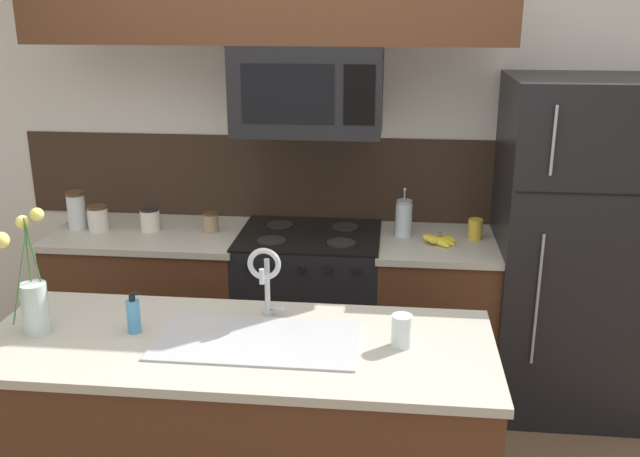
{
  "coord_description": "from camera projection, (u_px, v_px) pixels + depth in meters",
  "views": [
    {
      "loc": [
        0.45,
        -2.71,
        2.13
      ],
      "look_at": [
        0.13,
        0.27,
        1.16
      ],
      "focal_mm": 40.0,
      "sensor_mm": 36.0,
      "label": 1
    }
  ],
  "objects": [
    {
      "name": "drinking_glass",
      "position": [
        402.0,
        331.0,
        2.6
      ],
      "size": [
        0.08,
        0.08,
        0.12
      ],
      "color": "silver",
      "rests_on": "island_counter"
    },
    {
      "name": "french_press",
      "position": [
        404.0,
        218.0,
        3.81
      ],
      "size": [
        0.09,
        0.09,
        0.27
      ],
      "color": "silver",
      "rests_on": "back_counter_right"
    },
    {
      "name": "banana_bunch",
      "position": [
        439.0,
        240.0,
        3.7
      ],
      "size": [
        0.19,
        0.16,
        0.08
      ],
      "color": "yellow",
      "rests_on": "back_counter_right"
    },
    {
      "name": "microwave",
      "position": [
        308.0,
        89.0,
        3.57
      ],
      "size": [
        0.74,
        0.4,
        0.44
      ],
      "color": "black"
    },
    {
      "name": "refrigerator",
      "position": [
        574.0,
        249.0,
        3.72
      ],
      "size": [
        0.8,
        0.74,
        1.77
      ],
      "color": "black",
      "rests_on": "ground"
    },
    {
      "name": "rear_partition",
      "position": [
        370.0,
        152.0,
        4.04
      ],
      "size": [
        5.2,
        0.1,
        2.6
      ],
      "primitive_type": "cube",
      "color": "silver",
      "rests_on": "ground"
    },
    {
      "name": "stove_range",
      "position": [
        310.0,
        312.0,
        3.97
      ],
      "size": [
        0.76,
        0.64,
        0.93
      ],
      "color": "black",
      "rests_on": "ground"
    },
    {
      "name": "storage_jar_medium",
      "position": [
        98.0,
        218.0,
        3.91
      ],
      "size": [
        0.11,
        0.11,
        0.14
      ],
      "color": "silver",
      "rests_on": "back_counter_left"
    },
    {
      "name": "sink_faucet",
      "position": [
        265.0,
        273.0,
        2.78
      ],
      "size": [
        0.14,
        0.14,
        0.31
      ],
      "color": "#B7BABF",
      "rests_on": "island_counter"
    },
    {
      "name": "kitchen_sink",
      "position": [
        257.0,
        358.0,
        2.68
      ],
      "size": [
        0.76,
        0.39,
        0.16
      ],
      "color": "#ADAFB5",
      "rests_on": "island_counter"
    },
    {
      "name": "storage_jar_short",
      "position": [
        150.0,
        219.0,
        3.92
      ],
      "size": [
        0.11,
        0.11,
        0.13
      ],
      "color": "silver",
      "rests_on": "back_counter_left"
    },
    {
      "name": "island_counter",
      "position": [
        241.0,
        444.0,
        2.8
      ],
      "size": [
        1.93,
        0.75,
        0.91
      ],
      "color": "#4C2B19",
      "rests_on": "ground"
    },
    {
      "name": "storage_jar_squat",
      "position": [
        211.0,
        222.0,
        3.9
      ],
      "size": [
        0.09,
        0.09,
        0.11
      ],
      "color": "#997F5B",
      "rests_on": "back_counter_left"
    },
    {
      "name": "back_counter_left",
      "position": [
        155.0,
        306.0,
        4.06
      ],
      "size": [
        1.05,
        0.65,
        0.91
      ],
      "color": "#4C2B19",
      "rests_on": "ground"
    },
    {
      "name": "back_counter_right",
      "position": [
        434.0,
        319.0,
        3.9
      ],
      "size": [
        0.64,
        0.65,
        0.91
      ],
      "color": "#4C2B19",
      "rests_on": "ground"
    },
    {
      "name": "dish_soap_bottle",
      "position": [
        134.0,
        315.0,
        2.71
      ],
      "size": [
        0.06,
        0.05,
        0.16
      ],
      "color": "#4C93C6",
      "rests_on": "island_counter"
    },
    {
      "name": "flower_vase",
      "position": [
        33.0,
        298.0,
        2.68
      ],
      "size": [
        0.14,
        0.17,
        0.49
      ],
      "color": "silver",
      "rests_on": "island_counter"
    },
    {
      "name": "storage_jar_tall",
      "position": [
        76.0,
        210.0,
        3.93
      ],
      "size": [
        0.1,
        0.1,
        0.21
      ],
      "color": "silver",
      "rests_on": "back_counter_left"
    },
    {
      "name": "coffee_tin",
      "position": [
        475.0,
        229.0,
        3.78
      ],
      "size": [
        0.08,
        0.08,
        0.11
      ],
      "primitive_type": "cylinder",
      "color": "gold",
      "rests_on": "back_counter_right"
    },
    {
      "name": "splash_band",
      "position": [
        316.0,
        179.0,
        4.07
      ],
      "size": [
        3.41,
        0.01,
        0.48
      ],
      "primitive_type": "cube",
      "color": "#332319",
      "rests_on": "rear_partition"
    }
  ]
}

